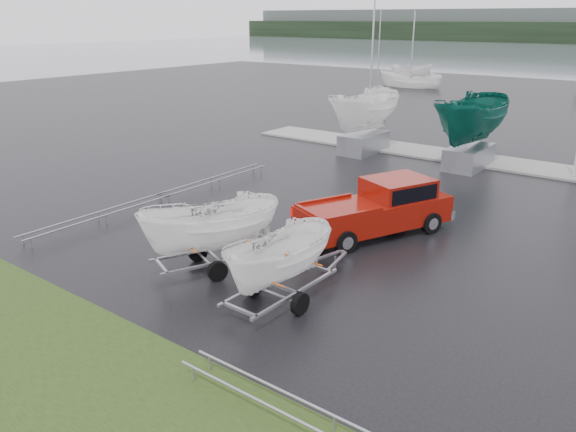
{
  "coord_description": "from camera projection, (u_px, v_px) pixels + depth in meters",
  "views": [
    {
      "loc": [
        8.43,
        -16.49,
        7.23
      ],
      "look_at": [
        -1.86,
        -2.93,
        1.2
      ],
      "focal_mm": 35.0,
      "sensor_mm": 36.0,
      "label": 1
    }
  ],
  "objects": [
    {
      "name": "mast_rack_2",
      "position": [
        327.0,
        424.0,
        10.07
      ],
      "size": [
        7.0,
        0.56,
        0.06
      ],
      "color": "#93969B",
      "rests_on": "ground"
    },
    {
      "name": "moored_boat_6",
      "position": [
        409.0,
        87.0,
        61.76
      ],
      "size": [
        3.02,
        2.96,
        11.55
      ],
      "rotation": [
        0.0,
        0.0,
        4.83
      ],
      "color": "white",
      "rests_on": "ground"
    },
    {
      "name": "moored_boat_4",
      "position": [
        411.0,
        74.0,
        75.55
      ],
      "size": [
        2.34,
        2.28,
        10.89
      ],
      "rotation": [
        0.0,
        0.0,
        1.62
      ],
      "color": "white",
      "rests_on": "ground"
    },
    {
      "name": "grass_verge",
      "position": [
        120.0,
        396.0,
        11.34
      ],
      "size": [
        40.0,
        40.0,
        0.0
      ],
      "primitive_type": "plane",
      "color": "#203113",
      "rests_on": "ground"
    },
    {
      "name": "mast_rack_1",
      "position": [
        102.0,
        214.0,
        20.86
      ],
      "size": [
        0.56,
        6.5,
        0.06
      ],
      "rotation": [
        0.0,
        0.0,
        1.57
      ],
      "color": "#93969B",
      "rests_on": "ground"
    },
    {
      "name": "pickup_truck",
      "position": [
        381.0,
        206.0,
        19.67
      ],
      "size": [
        4.06,
        6.01,
        1.9
      ],
      "rotation": [
        0.0,
        0.0,
        -0.41
      ],
      "color": "maroon",
      "rests_on": "ground"
    },
    {
      "name": "trailer_hitched",
      "position": [
        210.0,
        184.0,
        16.18
      ],
      "size": [
        2.52,
        3.77,
        4.96
      ],
      "rotation": [
        0.0,
        0.0,
        -0.41
      ],
      "color": "#93969B",
      "rests_on": "ground"
    },
    {
      "name": "trailer_parked",
      "position": [
        280.0,
        217.0,
        14.3
      ],
      "size": [
        1.79,
        3.63,
        4.46
      ],
      "rotation": [
        0.0,
        0.0,
        -0.02
      ],
      "color": "#93969B",
      "rests_on": "ground"
    },
    {
      "name": "dock",
      "position": [
        500.0,
        163.0,
        29.34
      ],
      "size": [
        30.0,
        3.0,
        0.12
      ],
      "primitive_type": "cube",
      "color": "#989893",
      "rests_on": "ground"
    },
    {
      "name": "moored_boat_0",
      "position": [
        376.0,
        106.0,
        48.76
      ],
      "size": [
        2.83,
        2.87,
        10.91
      ],
      "rotation": [
        0.0,
        0.0,
        3.49
      ],
      "color": "white",
      "rests_on": "ground"
    },
    {
      "name": "ground_plane",
      "position": [
        381.0,
        237.0,
        19.6
      ],
      "size": [
        120.0,
        120.0,
        0.0
      ],
      "primitive_type": "plane",
      "color": "black",
      "rests_on": "ground"
    },
    {
      "name": "keelboat_1",
      "position": [
        476.0,
        85.0,
        27.24
      ],
      "size": [
        2.59,
        3.2,
        7.99
      ],
      "color": "#93969B",
      "rests_on": "ground"
    },
    {
      "name": "mast_rack_0",
      "position": [
        215.0,
        179.0,
        25.36
      ],
      "size": [
        0.56,
        6.5,
        0.06
      ],
      "rotation": [
        0.0,
        0.0,
        1.57
      ],
      "color": "#93969B",
      "rests_on": "ground"
    },
    {
      "name": "keelboat_0",
      "position": [
        366.0,
        85.0,
        30.63
      ],
      "size": [
        2.36,
        3.2,
        10.53
      ],
      "color": "#93969B",
      "rests_on": "ground"
    }
  ]
}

